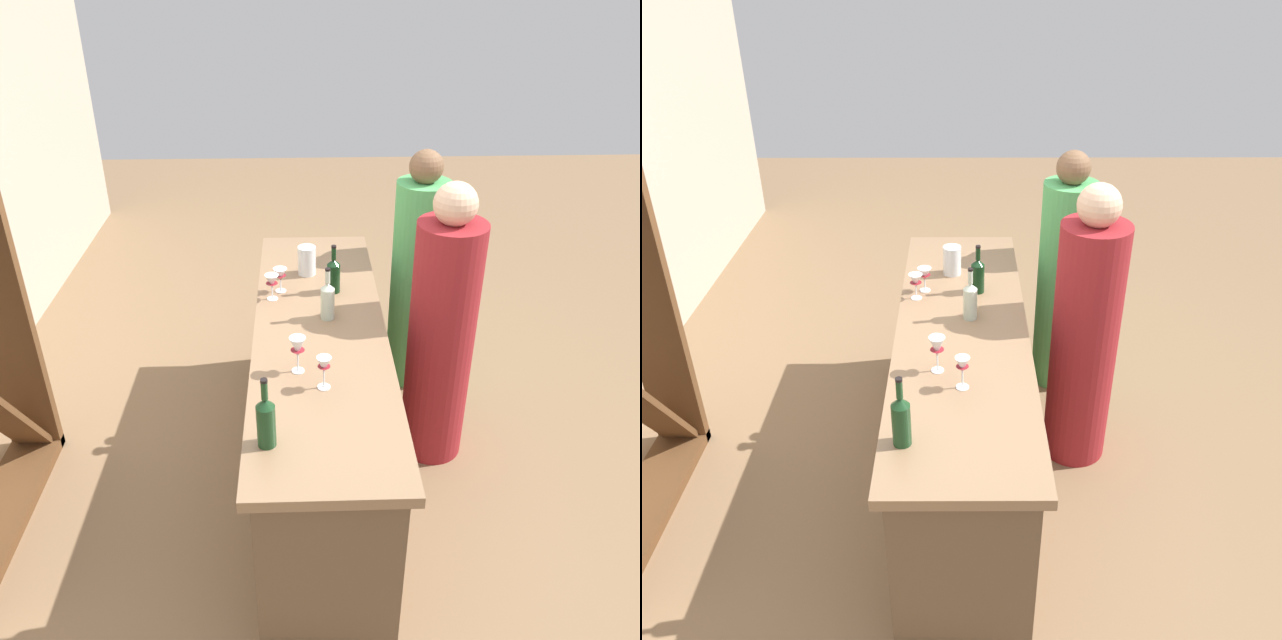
# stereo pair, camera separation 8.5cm
# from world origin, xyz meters

# --- Properties ---
(ground_plane) EXTENTS (12.00, 12.00, 0.00)m
(ground_plane) POSITION_xyz_m (0.00, 0.00, 0.00)
(ground_plane) COLOR #846647
(bar_counter) EXTENTS (2.30, 0.66, 0.90)m
(bar_counter) POSITION_xyz_m (0.00, 0.00, 0.46)
(bar_counter) COLOR brown
(bar_counter) RESTS_ON ground
(wine_bottle_leftmost_olive_green) EXTENTS (0.07, 0.07, 0.31)m
(wine_bottle_leftmost_olive_green) POSITION_xyz_m (-0.85, 0.23, 1.02)
(wine_bottle_leftmost_olive_green) COLOR #193D1E
(wine_bottle_leftmost_olive_green) RESTS_ON bar_counter
(wine_bottle_second_left_clear_pale) EXTENTS (0.07, 0.07, 0.28)m
(wine_bottle_second_left_clear_pale) POSITION_xyz_m (0.10, -0.04, 1.01)
(wine_bottle_second_left_clear_pale) COLOR #B7C6B2
(wine_bottle_second_left_clear_pale) RESTS_ON bar_counter
(wine_bottle_center_dark_green) EXTENTS (0.07, 0.07, 0.27)m
(wine_bottle_center_dark_green) POSITION_xyz_m (0.39, -0.09, 1.01)
(wine_bottle_center_dark_green) COLOR black
(wine_bottle_center_dark_green) RESTS_ON bar_counter
(wine_glass_near_left) EXTENTS (0.06, 0.06, 0.16)m
(wine_glass_near_left) POSITION_xyz_m (-0.49, 0.00, 1.02)
(wine_glass_near_left) COLOR white
(wine_glass_near_left) RESTS_ON bar_counter
(wine_glass_near_center) EXTENTS (0.07, 0.07, 0.18)m
(wine_glass_near_center) POSITION_xyz_m (-0.36, 0.11, 1.03)
(wine_glass_near_center) COLOR white
(wine_glass_near_center) RESTS_ON bar_counter
(wine_glass_near_right) EXTENTS (0.08, 0.08, 0.14)m
(wine_glass_near_right) POSITION_xyz_m (0.41, 0.20, 1.00)
(wine_glass_near_right) COLOR white
(wine_glass_near_right) RESTS_ON bar_counter
(wine_glass_far_left) EXTENTS (0.08, 0.08, 0.14)m
(wine_glass_far_left) POSITION_xyz_m (0.32, 0.25, 1.01)
(wine_glass_far_left) COLOR white
(wine_glass_far_left) RESTS_ON bar_counter
(water_pitcher) EXTENTS (0.10, 0.10, 0.17)m
(water_pitcher) POSITION_xyz_m (0.62, 0.05, 0.99)
(water_pitcher) COLOR silver
(water_pitcher) RESTS_ON bar_counter
(person_left_guest) EXTENTS (0.43, 0.43, 1.60)m
(person_left_guest) POSITION_xyz_m (0.14, -0.65, 0.74)
(person_left_guest) COLOR maroon
(person_left_guest) RESTS_ON ground
(person_center_guest) EXTENTS (0.42, 0.42, 1.55)m
(person_center_guest) POSITION_xyz_m (0.86, -0.64, 0.72)
(person_center_guest) COLOR #4CA559
(person_center_guest) RESTS_ON ground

